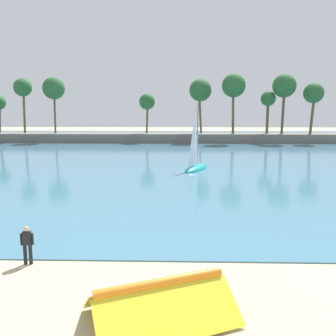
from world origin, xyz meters
TOP-DOWN VIEW (x-y plane):
  - sea at (0.00, 58.57)m, footprint 220.00×97.82m
  - palm_headland at (1.13, 67.37)m, footprint 99.19×6.63m
  - folded_kite at (1.15, 5.40)m, footprint 5.14×4.37m
  - person_at_waterline at (-4.67, 9.30)m, footprint 0.55×0.25m
  - sailboat_near_shore at (3.63, 33.64)m, footprint 3.63×5.48m

SIDE VIEW (x-z plane):
  - sea at x=0.00m, z-range 0.00..0.06m
  - sailboat_near_shore at x=3.63m, z-range -3.09..4.59m
  - person_at_waterline at x=-4.67m, z-range 0.06..1.73m
  - folded_kite at x=1.15m, z-range 0.25..1.55m
  - palm_headland at x=1.13m, z-range -2.46..10.95m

